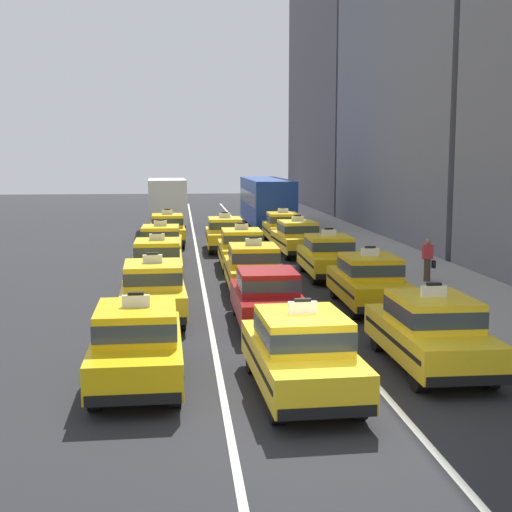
# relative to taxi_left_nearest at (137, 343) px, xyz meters

# --- Properties ---
(ground_plane) EXTENTS (160.00, 160.00, 0.00)m
(ground_plane) POSITION_rel_taxi_left_nearest_xyz_m (3.31, -2.24, -0.88)
(ground_plane) COLOR #232326
(lane_stripe_left_center) EXTENTS (0.14, 80.00, 0.01)m
(lane_stripe_left_center) POSITION_rel_taxi_left_nearest_xyz_m (1.71, 17.76, -0.87)
(lane_stripe_left_center) COLOR silver
(lane_stripe_left_center) RESTS_ON ground
(lane_stripe_center_right) EXTENTS (0.14, 80.00, 0.01)m
(lane_stripe_center_right) POSITION_rel_taxi_left_nearest_xyz_m (4.91, 17.76, -0.87)
(lane_stripe_center_right) COLOR silver
(lane_stripe_center_right) RESTS_ON ground
(sidewalk_curb) EXTENTS (4.00, 90.00, 0.15)m
(sidewalk_curb) POSITION_rel_taxi_left_nearest_xyz_m (10.51, 12.76, -0.80)
(sidewalk_curb) COLOR #9E9993
(sidewalk_curb) RESTS_ON ground
(taxi_left_nearest) EXTENTS (1.91, 4.60, 1.96)m
(taxi_left_nearest) POSITION_rel_taxi_left_nearest_xyz_m (0.00, 0.00, 0.00)
(taxi_left_nearest) COLOR black
(taxi_left_nearest) RESTS_ON ground
(taxi_left_second) EXTENTS (1.98, 4.63, 1.96)m
(taxi_left_second) POSITION_rel_taxi_left_nearest_xyz_m (0.11, 6.08, 0.00)
(taxi_left_second) COLOR black
(taxi_left_second) RESTS_ON ground
(taxi_left_third) EXTENTS (1.87, 4.58, 1.96)m
(taxi_left_third) POSITION_rel_taxi_left_nearest_xyz_m (0.06, 11.77, 0.00)
(taxi_left_third) COLOR black
(taxi_left_third) RESTS_ON ground
(taxi_left_fourth) EXTENTS (1.88, 4.58, 1.96)m
(taxi_left_fourth) POSITION_rel_taxi_left_nearest_xyz_m (0.04, 17.23, 0.00)
(taxi_left_fourth) COLOR black
(taxi_left_fourth) RESTS_ON ground
(taxi_left_fifth) EXTENTS (1.93, 4.61, 1.96)m
(taxi_left_fifth) POSITION_rel_taxi_left_nearest_xyz_m (0.23, 23.64, 0.00)
(taxi_left_fifth) COLOR black
(taxi_left_fifth) RESTS_ON ground
(box_truck_left_sixth) EXTENTS (2.47, 7.03, 3.27)m
(box_truck_left_sixth) POSITION_rel_taxi_left_nearest_xyz_m (0.08, 31.97, 0.90)
(box_truck_left_sixth) COLOR black
(box_truck_left_sixth) RESTS_ON ground
(taxi_center_nearest) EXTENTS (1.98, 4.62, 1.96)m
(taxi_center_nearest) POSITION_rel_taxi_left_nearest_xyz_m (3.25, -1.00, 0.00)
(taxi_center_nearest) COLOR black
(taxi_center_nearest) RESTS_ON ground
(sedan_center_second) EXTENTS (1.77, 4.30, 1.58)m
(sedan_center_second) POSITION_rel_taxi_left_nearest_xyz_m (3.29, 4.91, -0.03)
(sedan_center_second) COLOR black
(sedan_center_second) RESTS_ON ground
(taxi_center_third) EXTENTS (1.86, 4.58, 1.96)m
(taxi_center_third) POSITION_rel_taxi_left_nearest_xyz_m (3.41, 9.90, 0.00)
(taxi_center_third) COLOR black
(taxi_center_third) RESTS_ON ground
(taxi_center_fourth) EXTENTS (1.86, 4.57, 1.96)m
(taxi_center_fourth) POSITION_rel_taxi_left_nearest_xyz_m (3.45, 15.32, 0.00)
(taxi_center_fourth) COLOR black
(taxi_center_fourth) RESTS_ON ground
(taxi_center_fifth) EXTENTS (1.85, 4.57, 1.96)m
(taxi_center_fifth) POSITION_rel_taxi_left_nearest_xyz_m (3.12, 21.17, 0.00)
(taxi_center_fifth) COLOR black
(taxi_center_fifth) RESTS_ON ground
(taxi_right_nearest) EXTENTS (1.83, 4.56, 1.96)m
(taxi_right_nearest) POSITION_rel_taxi_left_nearest_xyz_m (6.39, 0.43, 0.00)
(taxi_right_nearest) COLOR black
(taxi_right_nearest) RESTS_ON ground
(taxi_right_second) EXTENTS (1.90, 4.59, 1.96)m
(taxi_right_second) POSITION_rel_taxi_left_nearest_xyz_m (6.70, 6.89, 0.00)
(taxi_right_second) COLOR black
(taxi_right_second) RESTS_ON ground
(taxi_right_third) EXTENTS (1.90, 4.59, 1.96)m
(taxi_right_third) POSITION_rel_taxi_left_nearest_xyz_m (6.60, 12.61, 0.00)
(taxi_right_third) COLOR black
(taxi_right_third) RESTS_ON ground
(taxi_right_fourth) EXTENTS (1.99, 4.63, 1.96)m
(taxi_right_fourth) POSITION_rel_taxi_left_nearest_xyz_m (6.42, 19.01, 0.00)
(taxi_right_fourth) COLOR black
(taxi_right_fourth) RESTS_ON ground
(taxi_right_fifth) EXTENTS (1.87, 4.58, 1.96)m
(taxi_right_fifth) POSITION_rel_taxi_left_nearest_xyz_m (6.46, 24.11, 0.00)
(taxi_right_fifth) COLOR black
(taxi_right_fifth) RESTS_ON ground
(bus_right_sixth) EXTENTS (2.52, 11.20, 3.22)m
(bus_right_sixth) POSITION_rel_taxi_left_nearest_xyz_m (6.60, 33.02, 0.94)
(bus_right_sixth) COLOR black
(bus_right_sixth) RESTS_ON ground
(pedestrian_trailing) EXTENTS (0.47, 0.24, 1.56)m
(pedestrian_trailing) POSITION_rel_taxi_left_nearest_xyz_m (9.89, 10.64, 0.05)
(pedestrian_trailing) COLOR #473828
(pedestrian_trailing) RESTS_ON sidewalk_curb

